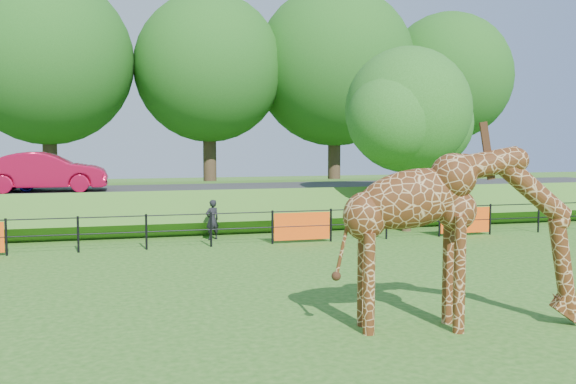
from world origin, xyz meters
name	(u,v)px	position (x,y,z in m)	size (l,w,h in m)	color
ground	(271,312)	(0.00, 0.00, 0.00)	(90.00, 90.00, 0.00)	#255C17
giraffe	(462,238)	(3.07, -1.88, 1.64)	(4.60, 0.84, 3.28)	#502810
perimeter_fence	(211,230)	(0.00, 8.00, 0.55)	(28.07, 0.10, 1.10)	black
embankment	(185,203)	(0.00, 15.50, 0.65)	(40.00, 9.00, 1.30)	#255C17
road	(189,190)	(0.00, 14.00, 1.36)	(40.00, 5.00, 0.12)	#2B2B2D
car_red	(45,172)	(-5.44, 13.70, 2.17)	(1.58, 4.53, 1.49)	#B90D34
visitor	(212,220)	(0.26, 9.46, 0.68)	(0.49, 0.32, 1.36)	black
tree_east	(410,115)	(7.60, 9.63, 4.28)	(5.40, 4.71, 6.76)	#362818
bg_tree_line	(207,67)	(1.89, 22.00, 7.19)	(37.30, 8.80, 11.82)	#362818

